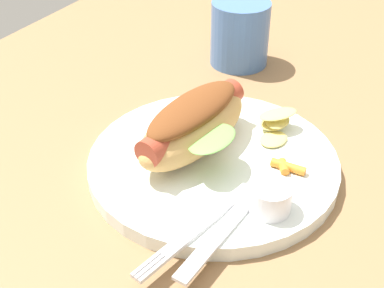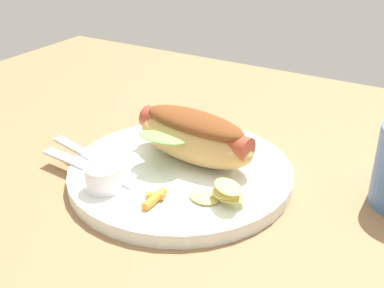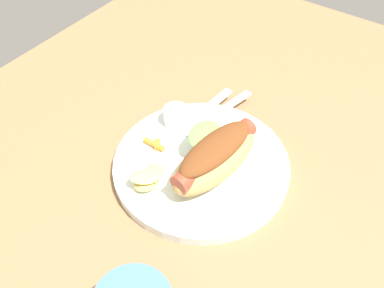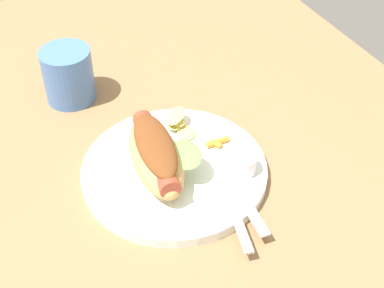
% 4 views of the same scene
% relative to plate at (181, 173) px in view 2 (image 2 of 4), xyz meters
% --- Properties ---
extents(ground_plane, '(1.20, 0.90, 0.02)m').
position_rel_plate_xyz_m(ground_plane, '(-0.04, 0.01, -0.02)').
color(ground_plane, olive).
extents(plate, '(0.26, 0.26, 0.02)m').
position_rel_plate_xyz_m(plate, '(0.00, 0.00, 0.00)').
color(plate, white).
rests_on(plate, ground_plane).
extents(hot_dog, '(0.17, 0.10, 0.06)m').
position_rel_plate_xyz_m(hot_dog, '(-0.00, -0.03, 0.04)').
color(hot_dog, tan).
rests_on(hot_dog, plate).
extents(sauce_ramekin, '(0.04, 0.04, 0.03)m').
position_rel_plate_xyz_m(sauce_ramekin, '(0.05, 0.08, 0.02)').
color(sauce_ramekin, white).
rests_on(sauce_ramekin, plate).
extents(fork, '(0.15, 0.04, 0.00)m').
position_rel_plate_xyz_m(fork, '(0.10, 0.04, 0.01)').
color(fork, silver).
rests_on(fork, plate).
extents(knife, '(0.14, 0.03, 0.00)m').
position_rel_plate_xyz_m(knife, '(0.09, 0.06, 0.01)').
color(knife, silver).
rests_on(knife, plate).
extents(chips_pile, '(0.07, 0.05, 0.03)m').
position_rel_plate_xyz_m(chips_pile, '(-0.08, 0.04, 0.02)').
color(chips_pile, '#D7C566').
rests_on(chips_pile, plate).
extents(carrot_garnish, '(0.02, 0.04, 0.01)m').
position_rel_plate_xyz_m(carrot_garnish, '(-0.02, 0.08, 0.01)').
color(carrot_garnish, orange).
rests_on(carrot_garnish, plate).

